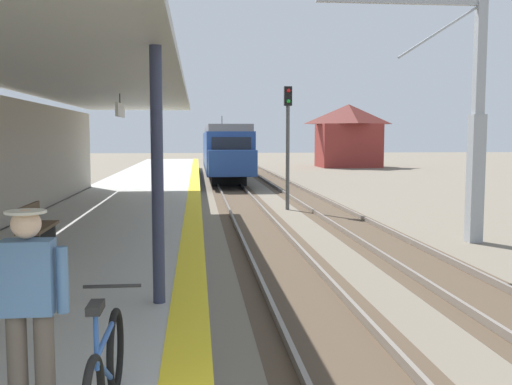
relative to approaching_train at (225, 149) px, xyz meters
name	(u,v)px	position (x,y,z in m)	size (l,w,h in m)	color
station_platform	(122,221)	(-4.40, -24.42, -1.73)	(5.00, 80.00, 0.91)	#A8A8A3
station_building_with_canopy	(20,156)	(-6.20, -28.73, 0.48)	(4.85, 24.00, 4.43)	#4C4C4C
track_pair_nearest_platform	(249,215)	(0.00, -20.42, -2.13)	(2.34, 120.00, 0.16)	#4C3D2D
track_pair_middle	(334,214)	(3.40, -20.42, -2.13)	(2.34, 120.00, 0.16)	#4C3D2D
approaching_train	(225,149)	(0.00, 0.00, 0.00)	(2.93, 19.60, 4.76)	navy
commuter_person	(29,306)	(-3.30, -38.60, -0.34)	(0.59, 0.30, 1.67)	brown
bicycle_beside_commuter	(105,372)	(-2.76, -38.57, -0.88)	(0.48, 1.82, 1.04)	black
rail_signal_post	(288,135)	(1.80, -18.55, 1.02)	(0.32, 0.34, 5.20)	#4C4C4C
catenary_pylon_far_side	(468,119)	(5.78, -26.72, 1.43)	(5.00, 0.40, 7.50)	#9EA3A8
platform_bench	(34,226)	(-5.20, -31.40, -0.80)	(0.45, 1.60, 0.88)	brown
distant_trackside_house	(348,134)	(13.41, 15.63, 1.16)	(6.60, 5.28, 6.40)	maroon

